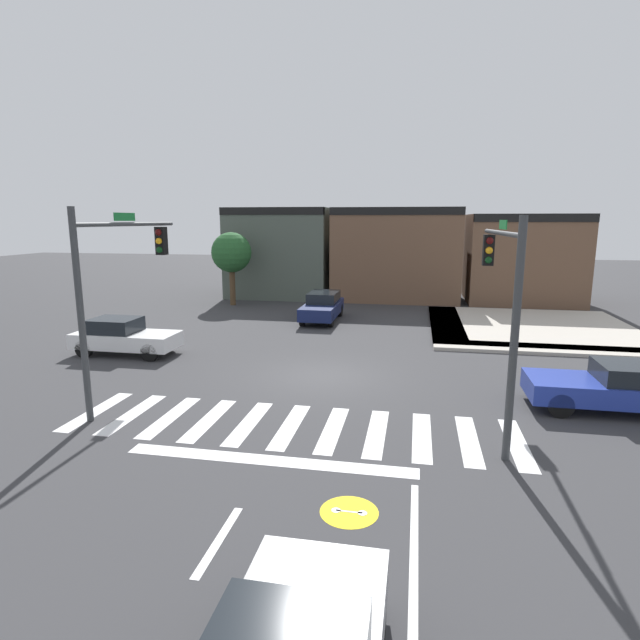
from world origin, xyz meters
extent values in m
plane|color=#353538|center=(0.00, 0.00, 0.00)|extent=(120.00, 120.00, 0.00)
cube|color=silver|center=(-5.76, -4.50, 0.00)|extent=(0.47, 3.06, 0.01)
cube|color=silver|center=(-4.61, -4.50, 0.00)|extent=(0.47, 3.06, 0.01)
cube|color=silver|center=(-3.46, -4.50, 0.00)|extent=(0.47, 3.06, 0.01)
cube|color=silver|center=(-2.31, -4.50, 0.00)|extent=(0.47, 3.06, 0.01)
cube|color=silver|center=(-1.15, -4.50, 0.00)|extent=(0.47, 3.06, 0.01)
cube|color=silver|center=(0.00, -4.50, 0.00)|extent=(0.47, 3.06, 0.01)
cube|color=silver|center=(1.15, -4.50, 0.00)|extent=(0.47, 3.06, 0.01)
cube|color=silver|center=(2.31, -4.50, 0.00)|extent=(0.47, 3.06, 0.01)
cube|color=silver|center=(3.46, -4.50, 0.00)|extent=(0.47, 3.06, 0.01)
cube|color=silver|center=(4.61, -4.50, 0.00)|extent=(0.47, 3.06, 0.01)
cube|color=silver|center=(5.76, -4.50, 0.00)|extent=(0.47, 3.06, 0.01)
cube|color=white|center=(0.00, -6.50, 0.00)|extent=(6.80, 0.50, 0.01)
cube|color=white|center=(0.00, -9.50, 0.00)|extent=(0.16, 2.00, 0.01)
cylinder|color=yellow|center=(2.09, -8.22, 0.00)|extent=(1.12, 1.12, 0.01)
cylinder|color=white|center=(1.84, -8.22, 0.01)|extent=(0.18, 0.18, 0.00)
cylinder|color=white|center=(2.34, -8.22, 0.01)|extent=(0.18, 0.18, 0.00)
cube|color=white|center=(2.09, -8.22, 0.01)|extent=(0.50, 0.04, 0.00)
cube|color=#B2AA9E|center=(9.00, 5.20, 0.07)|extent=(10.00, 1.60, 0.15)
cube|color=#B2AA9E|center=(4.80, 10.00, 0.07)|extent=(1.60, 10.00, 0.15)
cube|color=#B2AA9E|center=(9.00, 10.00, 0.07)|extent=(10.00, 10.00, 0.15)
cube|color=#4C564C|center=(-6.45, 19.25, 3.13)|extent=(7.11, 6.49, 6.27)
cube|color=black|center=(-6.45, 16.20, 6.02)|extent=(7.11, 0.50, 0.50)
cube|color=brown|center=(1.76, 19.13, 3.12)|extent=(8.48, 6.26, 6.24)
cube|color=black|center=(1.76, 16.20, 5.99)|extent=(8.48, 0.50, 0.50)
cube|color=brown|center=(10.08, 19.26, 2.90)|extent=(7.10, 6.53, 5.81)
cube|color=black|center=(10.08, 16.20, 5.56)|extent=(7.10, 0.50, 0.50)
cylinder|color=#383A3D|center=(-5.48, -5.17, 2.88)|extent=(0.18, 0.18, 5.75)
cylinder|color=#383A3D|center=(-5.48, -2.50, 5.29)|extent=(0.12, 5.33, 0.12)
cube|color=black|center=(-5.48, -0.63, 4.71)|extent=(0.32, 0.32, 0.95)
sphere|color=#470A0A|center=(-5.48, -0.80, 5.01)|extent=(0.22, 0.22, 0.22)
sphere|color=orange|center=(-5.48, -0.80, 4.71)|extent=(0.22, 0.22, 0.22)
sphere|color=#0C3814|center=(-5.48, -0.80, 4.42)|extent=(0.22, 0.22, 0.22)
cube|color=#197233|center=(-5.48, -2.77, 5.51)|extent=(0.03, 1.10, 0.24)
cylinder|color=#383A3D|center=(5.33, -5.43, 2.76)|extent=(0.18, 0.18, 5.51)
cylinder|color=#383A3D|center=(5.33, -2.54, 5.07)|extent=(0.12, 5.79, 0.12)
cube|color=black|center=(5.33, -0.37, 4.50)|extent=(0.32, 0.32, 0.95)
sphere|color=#470A0A|center=(5.33, -0.54, 4.79)|extent=(0.22, 0.22, 0.22)
sphere|color=orange|center=(5.33, -0.54, 4.50)|extent=(0.22, 0.22, 0.22)
sphere|color=#0C3814|center=(5.33, -0.54, 4.20)|extent=(0.22, 0.22, 0.22)
cube|color=#197233|center=(5.33, -2.83, 5.29)|extent=(0.03, 1.10, 0.24)
cube|color=white|center=(-8.37, 1.41, 0.62)|extent=(4.20, 1.74, 0.61)
cube|color=black|center=(-8.84, 1.41, 1.21)|extent=(1.86, 1.53, 0.57)
cylinder|color=black|center=(-6.94, 2.17, 0.35)|extent=(0.70, 0.22, 0.70)
cylinder|color=black|center=(-6.94, 0.65, 0.35)|extent=(0.70, 0.22, 0.70)
cylinder|color=black|center=(-9.80, 2.17, 0.35)|extent=(0.70, 0.22, 0.70)
cylinder|color=black|center=(-9.80, 0.65, 0.35)|extent=(0.70, 0.22, 0.70)
cube|color=#23389E|center=(8.84, -1.65, 0.61)|extent=(4.68, 1.87, 0.59)
cylinder|color=black|center=(7.25, -2.48, 0.35)|extent=(0.70, 0.22, 0.70)
cylinder|color=black|center=(7.25, -0.83, 0.35)|extent=(0.70, 0.22, 0.70)
cylinder|color=black|center=(1.27, -11.20, 0.32)|extent=(0.22, 0.64, 0.64)
cylinder|color=black|center=(2.83, -11.20, 0.32)|extent=(0.22, 0.64, 0.64)
cube|color=#141E4C|center=(-1.82, 9.85, 0.65)|extent=(1.74, 4.53, 0.65)
cube|color=black|center=(-1.82, 10.32, 1.25)|extent=(1.54, 2.33, 0.55)
cylinder|color=black|center=(-1.06, 8.32, 0.36)|extent=(0.22, 0.72, 0.72)
cylinder|color=black|center=(-2.58, 8.32, 0.36)|extent=(0.22, 0.72, 0.72)
cylinder|color=black|center=(-1.06, 11.39, 0.36)|extent=(0.22, 0.72, 0.72)
cylinder|color=black|center=(-2.58, 11.39, 0.36)|extent=(0.22, 0.72, 0.72)
cylinder|color=#4C3823|center=(-8.50, 14.00, 1.40)|extent=(0.36, 0.36, 2.80)
sphere|color=#235628|center=(-8.50, 14.00, 3.40)|extent=(2.56, 2.56, 2.56)
camera|label=1|loc=(3.17, -16.81, 5.40)|focal=28.36mm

